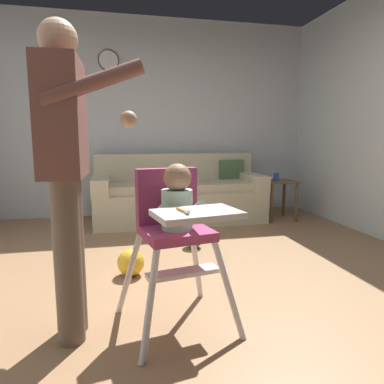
# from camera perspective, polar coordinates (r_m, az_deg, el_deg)

# --- Properties ---
(ground) EXTENTS (6.06, 6.87, 0.10)m
(ground) POSITION_cam_1_polar(r_m,az_deg,el_deg) (2.63, 0.08, -16.45)
(ground) COLOR #9A724D
(wall_far) EXTENTS (5.26, 0.06, 2.68)m
(wall_far) POSITION_cam_1_polar(r_m,az_deg,el_deg) (5.02, -6.68, 11.79)
(wall_far) COLOR silver
(wall_far) RESTS_ON ground
(couch) EXTENTS (2.16, 0.86, 0.86)m
(couch) POSITION_cam_1_polar(r_m,az_deg,el_deg) (4.60, -2.15, -0.50)
(couch) COLOR beige
(couch) RESTS_ON ground
(high_chair) EXTENTS (0.70, 0.80, 0.94)m
(high_chair) POSITION_cam_1_polar(r_m,az_deg,el_deg) (1.94, -2.64, -3.93)
(high_chair) COLOR white
(high_chair) RESTS_ON ground
(adult_standing) EXTENTS (0.51, 0.51, 1.64)m
(adult_standing) POSITION_cam_1_polar(r_m,az_deg,el_deg) (1.91, -19.79, 4.03)
(adult_standing) COLOR #6D5D4C
(adult_standing) RESTS_ON ground
(toy_ball) EXTENTS (0.18, 0.18, 0.18)m
(toy_ball) POSITION_cam_1_polar(r_m,az_deg,el_deg) (3.48, 0.25, -7.58)
(toy_ball) COLOR green
(toy_ball) RESTS_ON ground
(toy_ball_second) EXTENTS (0.21, 0.21, 0.21)m
(toy_ball_second) POSITION_cam_1_polar(r_m,az_deg,el_deg) (2.84, -9.91, -11.22)
(toy_ball_second) COLOR gold
(toy_ball_second) RESTS_ON ground
(side_table) EXTENTS (0.40, 0.40, 0.52)m
(side_table) POSITION_cam_1_polar(r_m,az_deg,el_deg) (4.76, 13.88, 0.15)
(side_table) COLOR brown
(side_table) RESTS_ON ground
(sippy_cup) EXTENTS (0.07, 0.07, 0.10)m
(sippy_cup) POSITION_cam_1_polar(r_m,az_deg,el_deg) (4.72, 13.58, 2.42)
(sippy_cup) COLOR #284CB7
(sippy_cup) RESTS_ON side_table
(wall_clock) EXTENTS (0.27, 0.04, 0.27)m
(wall_clock) POSITION_cam_1_polar(r_m,az_deg,el_deg) (5.05, -13.41, 20.09)
(wall_clock) COLOR white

